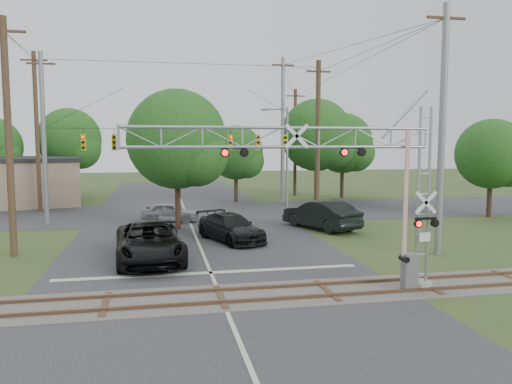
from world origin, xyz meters
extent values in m
plane|color=#2F4A22|center=(0.00, 0.00, 0.00)|extent=(160.00, 160.00, 0.00)
cube|color=#2D2D2F|center=(0.00, 10.00, 0.01)|extent=(14.00, 90.00, 0.02)
cube|color=#2D2D2F|center=(0.00, 24.00, 0.01)|extent=(90.00, 12.00, 0.02)
cube|color=#544F48|center=(0.00, 2.00, 0.02)|extent=(90.00, 3.20, 0.05)
cube|color=brown|center=(0.00, 1.28, 0.09)|extent=(90.00, 0.12, 0.14)
cube|color=brown|center=(0.00, 2.72, 0.09)|extent=(90.00, 0.12, 0.14)
cylinder|color=#989792|center=(7.65, 1.70, 0.14)|extent=(0.86, 0.86, 0.29)
cube|color=silver|center=(7.60, 1.41, 2.06)|extent=(0.43, 0.03, 0.34)
cube|color=slate|center=(7.07, 1.51, 0.72)|extent=(0.53, 0.43, 1.44)
cube|color=red|center=(6.83, 1.51, 3.64)|extent=(0.13, 0.09, 4.79)
cylinder|color=gray|center=(-9.50, 20.00, 5.75)|extent=(0.32, 0.32, 11.50)
cylinder|color=#493821|center=(9.50, 20.00, 5.75)|extent=(0.36, 0.36, 11.50)
cylinder|color=black|center=(0.00, 20.00, 6.52)|extent=(19.00, 0.03, 0.03)
cube|color=gold|center=(-7.00, 20.00, 5.57)|extent=(0.30, 0.30, 1.10)
cube|color=gold|center=(-5.00, 20.00, 5.57)|extent=(0.30, 0.30, 1.10)
cube|color=gold|center=(-3.00, 20.00, 5.57)|extent=(0.30, 0.30, 1.10)
cube|color=gold|center=(-1.00, 20.00, 5.57)|extent=(0.30, 0.30, 1.10)
cube|color=gold|center=(1.00, 20.00, 5.57)|extent=(0.30, 0.30, 1.10)
cube|color=gold|center=(3.00, 20.00, 5.57)|extent=(0.30, 0.30, 1.10)
cube|color=gold|center=(5.00, 20.00, 5.57)|extent=(0.30, 0.30, 1.10)
cube|color=gold|center=(7.00, 20.00, 5.57)|extent=(0.30, 0.30, 1.10)
imported|color=black|center=(-2.58, 8.19, 0.91)|extent=(3.46, 6.74, 1.82)
imported|color=black|center=(1.87, 12.26, 0.77)|extent=(3.90, 5.70, 1.53)
imported|color=gray|center=(-1.29, 19.92, 0.68)|extent=(4.32, 2.77, 1.37)
imported|color=black|center=(8.15, 15.04, 0.94)|extent=(4.07, 6.01, 1.87)
cylinder|color=gray|center=(8.35, 24.45, 4.21)|extent=(0.19, 0.19, 8.43)
cylinder|color=gray|center=(7.42, 24.45, 8.24)|extent=(1.87, 0.11, 0.11)
cube|color=slate|center=(6.48, 24.45, 8.19)|extent=(0.56, 0.23, 0.14)
cylinder|color=#493821|center=(-11.48, 27.17, 6.34)|extent=(0.34, 0.34, 12.69)
cube|color=#493821|center=(-11.48, 27.17, 11.99)|extent=(2.00, 0.12, 0.12)
cylinder|color=gray|center=(9.12, 28.97, 6.59)|extent=(0.34, 0.34, 13.18)
cube|color=#493821|center=(9.12, 28.97, 12.48)|extent=(2.00, 0.12, 0.12)
cylinder|color=#493821|center=(-9.15, 10.61, 5.75)|extent=(0.34, 0.34, 11.50)
cube|color=#493821|center=(-9.15, 10.61, 10.80)|extent=(2.00, 0.12, 0.12)
cylinder|color=gray|center=(11.49, 6.86, 6.09)|extent=(0.34, 0.34, 12.18)
cube|color=#493821|center=(11.49, 6.86, 11.48)|extent=(2.00, 0.12, 0.12)
cylinder|color=#493821|center=(11.94, 34.82, 5.50)|extent=(0.34, 0.34, 11.00)
cube|color=#493821|center=(11.94, 34.82, 10.30)|extent=(2.00, 0.12, 0.12)
cylinder|color=#39251A|center=(-10.95, 38.86, 2.08)|extent=(0.36, 0.36, 4.15)
sphere|color=#1C4915|center=(-10.95, 38.86, 5.85)|extent=(6.42, 6.42, 6.42)
cylinder|color=#39251A|center=(-0.90, 16.78, 2.05)|extent=(0.36, 0.36, 4.10)
sphere|color=#1C4915|center=(-0.90, 16.78, 5.77)|extent=(6.33, 6.33, 6.33)
cylinder|color=#39251A|center=(5.06, 30.60, 1.64)|extent=(0.36, 0.36, 3.28)
sphere|color=#1C4915|center=(5.06, 30.60, 4.62)|extent=(5.07, 5.07, 5.07)
cylinder|color=#39251A|center=(12.78, 30.29, 2.22)|extent=(0.36, 0.36, 4.44)
sphere|color=#1C4915|center=(12.78, 30.29, 6.25)|extent=(6.85, 6.85, 6.85)
cylinder|color=#39251A|center=(16.12, 32.13, 1.95)|extent=(0.36, 0.36, 3.89)
sphere|color=#1C4915|center=(16.12, 32.13, 5.49)|extent=(6.02, 6.02, 6.02)
cylinder|color=#39251A|center=(22.17, 17.56, 1.68)|extent=(0.36, 0.36, 3.35)
sphere|color=#1C4915|center=(22.17, 17.56, 4.73)|extent=(5.18, 5.18, 5.18)
camera|label=1|loc=(-2.16, -15.34, 5.59)|focal=35.00mm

